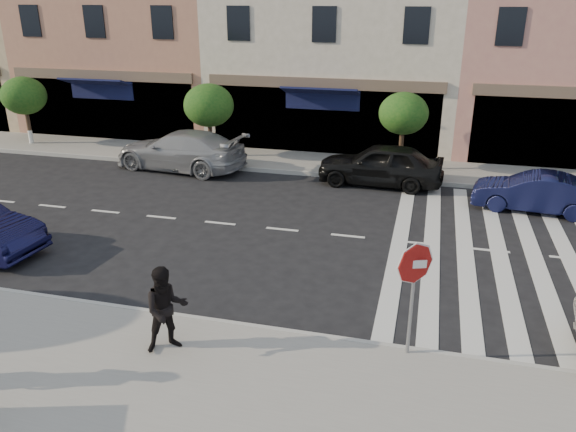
% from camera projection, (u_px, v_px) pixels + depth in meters
% --- Properties ---
extents(ground, '(120.00, 120.00, 0.00)m').
position_uv_depth(ground, '(239.00, 293.00, 13.34)').
color(ground, black).
rests_on(ground, ground).
extents(sidewalk_near, '(60.00, 4.50, 0.15)m').
position_uv_depth(sidewalk_near, '(169.00, 390.00, 9.94)').
color(sidewalk_near, gray).
rests_on(sidewalk_near, ground).
extents(sidewalk_far, '(60.00, 3.00, 0.15)m').
position_uv_depth(sidewalk_far, '(326.00, 164.00, 23.23)').
color(sidewalk_far, gray).
rests_on(sidewalk_far, ground).
extents(building_centre, '(11.00, 9.00, 11.00)m').
position_uv_depth(building_centre, '(342.00, 20.00, 26.76)').
color(building_centre, beige).
rests_on(building_centre, ground).
extents(street_tree_wa, '(2.00, 2.00, 3.05)m').
position_uv_depth(street_tree_wa, '(24.00, 96.00, 25.48)').
color(street_tree_wa, '#473323').
rests_on(street_tree_wa, sidewalk_far).
extents(street_tree_wb, '(2.10, 2.10, 3.06)m').
position_uv_depth(street_tree_wb, '(209.00, 106.00, 23.39)').
color(street_tree_wb, '#473323').
rests_on(street_tree_wb, sidewalk_far).
extents(street_tree_c, '(1.90, 1.90, 3.04)m').
position_uv_depth(street_tree_c, '(403.00, 114.00, 21.51)').
color(street_tree_c, '#473323').
rests_on(street_tree_c, sidewalk_far).
extents(stop_sign, '(0.78, 0.31, 2.33)m').
position_uv_depth(stop_sign, '(414.00, 274.00, 10.22)').
color(stop_sign, gray).
rests_on(stop_sign, sidewalk_near).
extents(walker, '(1.07, 1.03, 1.74)m').
position_uv_depth(walker, '(166.00, 309.00, 10.68)').
color(walker, black).
rests_on(walker, sidewalk_near).
extents(car_far_left, '(5.64, 2.87, 1.57)m').
position_uv_depth(car_far_left, '(180.00, 150.00, 22.56)').
color(car_far_left, '#939398').
rests_on(car_far_left, ground).
extents(car_far_mid, '(4.65, 2.04, 1.56)m').
position_uv_depth(car_far_mid, '(380.00, 164.00, 20.70)').
color(car_far_mid, black).
rests_on(car_far_mid, ground).
extents(car_far_right, '(3.99, 1.79, 1.27)m').
position_uv_depth(car_far_right, '(535.00, 192.00, 18.20)').
color(car_far_right, '#0E1133').
rests_on(car_far_right, ground).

